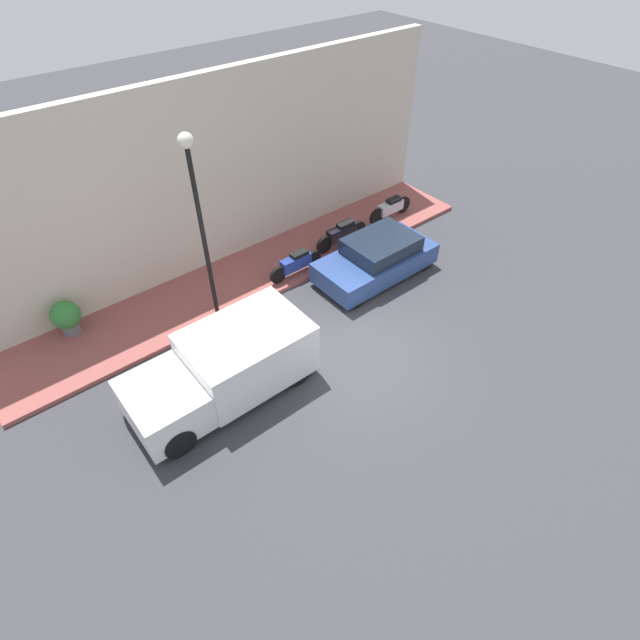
% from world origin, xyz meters
% --- Properties ---
extents(ground_plane, '(60.00, 60.00, 0.00)m').
position_xyz_m(ground_plane, '(0.00, 0.00, 0.00)').
color(ground_plane, '#38383D').
extents(sidewalk, '(2.53, 15.62, 0.13)m').
position_xyz_m(sidewalk, '(4.60, 0.00, 0.06)').
color(sidewalk, '#934C47').
rests_on(sidewalk, ground_plane).
extents(building_facade, '(0.30, 15.62, 5.66)m').
position_xyz_m(building_facade, '(6.02, 0.00, 2.83)').
color(building_facade, beige).
rests_on(building_facade, ground_plane).
extents(parked_car, '(1.77, 3.81, 1.28)m').
position_xyz_m(parked_car, '(2.23, -2.82, 0.62)').
color(parked_car, '#2D4784').
rests_on(parked_car, ground_plane).
extents(delivery_van, '(1.98, 4.41, 1.60)m').
position_xyz_m(delivery_van, '(1.11, 3.24, 0.83)').
color(delivery_van, white).
rests_on(delivery_van, ground_plane).
extents(scooter_silver, '(0.30, 1.93, 0.73)m').
position_xyz_m(scooter_silver, '(4.23, -5.44, 0.54)').
color(scooter_silver, '#B7B7BF').
rests_on(scooter_silver, sidewalk).
extents(motorcycle_blue, '(0.30, 1.90, 0.75)m').
position_xyz_m(motorcycle_blue, '(3.69, -0.83, 0.54)').
color(motorcycle_blue, navy).
rests_on(motorcycle_blue, sidewalk).
extents(motorcycle_black, '(0.30, 2.07, 0.79)m').
position_xyz_m(motorcycle_black, '(4.04, -2.98, 0.56)').
color(motorcycle_black, black).
rests_on(motorcycle_black, sidewalk).
extents(streetlamp, '(0.37, 0.37, 5.14)m').
position_xyz_m(streetlamp, '(3.72, 1.99, 3.59)').
color(streetlamp, black).
rests_on(streetlamp, sidewalk).
extents(potted_plant, '(0.77, 0.77, 1.00)m').
position_xyz_m(potted_plant, '(5.43, 5.48, 0.69)').
color(potted_plant, slate).
rests_on(potted_plant, sidewalk).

